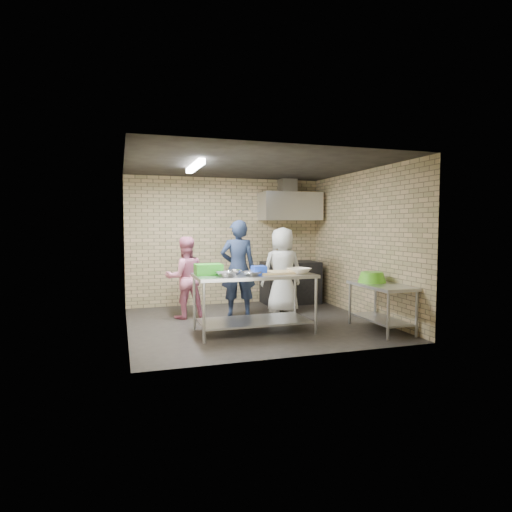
{
  "coord_description": "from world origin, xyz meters",
  "views": [
    {
      "loc": [
        -2.2,
        -7.03,
        1.68
      ],
      "look_at": [
        0.1,
        0.2,
        1.15
      ],
      "focal_mm": 30.32,
      "sensor_mm": 36.0,
      "label": 1
    }
  ],
  "objects": [
    {
      "name": "floor",
      "position": [
        0.0,
        0.0,
        0.0
      ],
      "size": [
        4.2,
        4.2,
        0.0
      ],
      "primitive_type": "plane",
      "color": "black",
      "rests_on": "ground"
    },
    {
      "name": "ceiling",
      "position": [
        0.0,
        0.0,
        2.7
      ],
      "size": [
        4.2,
        4.2,
        0.0
      ],
      "primitive_type": "plane",
      "rotation": [
        3.14,
        0.0,
        0.0
      ],
      "color": "black",
      "rests_on": "ground"
    },
    {
      "name": "back_wall",
      "position": [
        0.0,
        2.0,
        1.35
      ],
      "size": [
        4.2,
        0.06,
        2.7
      ],
      "primitive_type": "cube",
      "color": "tan",
      "rests_on": "ground"
    },
    {
      "name": "front_wall",
      "position": [
        0.0,
        -2.0,
        1.35
      ],
      "size": [
        4.2,
        0.06,
        2.7
      ],
      "primitive_type": "cube",
      "color": "tan",
      "rests_on": "ground"
    },
    {
      "name": "left_wall",
      "position": [
        -2.1,
        0.0,
        1.35
      ],
      "size": [
        0.06,
        4.0,
        2.7
      ],
      "primitive_type": "cube",
      "color": "tan",
      "rests_on": "ground"
    },
    {
      "name": "right_wall",
      "position": [
        2.1,
        0.0,
        1.35
      ],
      "size": [
        0.06,
        4.0,
        2.7
      ],
      "primitive_type": "cube",
      "color": "tan",
      "rests_on": "ground"
    },
    {
      "name": "prep_table",
      "position": [
        -0.19,
        -0.59,
        0.46
      ],
      "size": [
        1.85,
        0.93,
        0.93
      ],
      "primitive_type": "cube",
      "color": "#ADB0B4",
      "rests_on": "floor"
    },
    {
      "name": "side_counter",
      "position": [
        1.8,
        -1.1,
        0.38
      ],
      "size": [
        0.6,
        1.2,
        0.75
      ],
      "primitive_type": "cube",
      "color": "silver",
      "rests_on": "floor"
    },
    {
      "name": "stove",
      "position": [
        1.35,
        1.65,
        0.45
      ],
      "size": [
        1.2,
        0.7,
        0.9
      ],
      "primitive_type": "cube",
      "color": "black",
      "rests_on": "floor"
    },
    {
      "name": "range_hood",
      "position": [
        1.35,
        1.7,
        2.1
      ],
      "size": [
        1.3,
        0.6,
        0.6
      ],
      "primitive_type": "cube",
      "color": "silver",
      "rests_on": "back_wall"
    },
    {
      "name": "hood_duct",
      "position": [
        1.35,
        1.85,
        2.55
      ],
      "size": [
        0.35,
        0.3,
        0.3
      ],
      "primitive_type": "cube",
      "color": "#A5A8AD",
      "rests_on": "back_wall"
    },
    {
      "name": "wall_shelf",
      "position": [
        1.65,
        1.89,
        1.92
      ],
      "size": [
        0.8,
        0.2,
        0.04
      ],
      "primitive_type": "cube",
      "color": "#3F2B19",
      "rests_on": "back_wall"
    },
    {
      "name": "fluorescent_fixture",
      "position": [
        -1.0,
        0.0,
        2.64
      ],
      "size": [
        0.1,
        1.25,
        0.08
      ],
      "primitive_type": "cube",
      "color": "white",
      "rests_on": "ceiling"
    },
    {
      "name": "green_crate",
      "position": [
        -0.89,
        -0.47,
        1.01
      ],
      "size": [
        0.41,
        0.31,
        0.16
      ],
      "primitive_type": "cube",
      "color": "green",
      "rests_on": "prep_table"
    },
    {
      "name": "blue_tub",
      "position": [
        -0.14,
        -0.69,
        0.99
      ],
      "size": [
        0.21,
        0.21,
        0.13
      ],
      "primitive_type": "cube",
      "color": "blue",
      "rests_on": "prep_table"
    },
    {
      "name": "cutting_board",
      "position": [
        0.16,
        -0.61,
        0.94
      ],
      "size": [
        0.57,
        0.43,
        0.03
      ],
      "primitive_type": "cube",
      "color": "tan",
      "rests_on": "prep_table"
    },
    {
      "name": "mixing_bowl_a",
      "position": [
        -0.69,
        -0.79,
        0.96
      ],
      "size": [
        0.36,
        0.36,
        0.07
      ],
      "primitive_type": "imported",
      "rotation": [
        0.0,
        0.0,
        0.3
      ],
      "color": "silver",
      "rests_on": "prep_table"
    },
    {
      "name": "mixing_bowl_b",
      "position": [
        -0.49,
        -0.54,
        0.96
      ],
      "size": [
        0.28,
        0.28,
        0.07
      ],
      "primitive_type": "imported",
      "rotation": [
        0.0,
        0.0,
        0.3
      ],
      "color": "#AEB0B5",
      "rests_on": "prep_table"
    },
    {
      "name": "mixing_bowl_c",
      "position": [
        -0.29,
        -0.81,
        0.96
      ],
      "size": [
        0.33,
        0.33,
        0.07
      ],
      "primitive_type": "imported",
      "rotation": [
        0.0,
        0.0,
        0.3
      ],
      "color": "#B9BBC0",
      "rests_on": "prep_table"
    },
    {
      "name": "ceramic_bowl",
      "position": [
        0.51,
        -0.74,
        0.97
      ],
      "size": [
        0.44,
        0.44,
        0.09
      ],
      "primitive_type": "imported",
      "rotation": [
        0.0,
        0.0,
        0.3
      ],
      "color": "beige",
      "rests_on": "prep_table"
    },
    {
      "name": "green_basin",
      "position": [
        1.78,
        -0.85,
        0.83
      ],
      "size": [
        0.46,
        0.46,
        0.17
      ],
      "primitive_type": null,
      "color": "#59C626",
      "rests_on": "side_counter"
    },
    {
      "name": "bottle_red",
      "position": [
        1.4,
        1.89,
        2.03
      ],
      "size": [
        0.07,
        0.07,
        0.18
      ],
      "primitive_type": "cylinder",
      "color": "#B22619",
      "rests_on": "wall_shelf"
    },
    {
      "name": "bottle_green",
      "position": [
        1.8,
        1.89,
        2.02
      ],
      "size": [
        0.06,
        0.06,
        0.15
      ],
      "primitive_type": "cylinder",
      "color": "green",
      "rests_on": "wall_shelf"
    },
    {
      "name": "man_navy",
      "position": [
        -0.1,
        0.68,
        0.89
      ],
      "size": [
        0.71,
        0.53,
        1.79
      ],
      "primitive_type": "imported",
      "rotation": [
        0.0,
        0.0,
        2.98
      ],
      "color": "#151C36",
      "rests_on": "floor"
    },
    {
      "name": "woman_pink",
      "position": [
        -1.07,
        0.79,
        0.74
      ],
      "size": [
        0.78,
        0.64,
        1.49
      ],
      "primitive_type": "imported",
      "rotation": [
        0.0,
        0.0,
        3.25
      ],
      "color": "#D16F90",
      "rests_on": "floor"
    },
    {
      "name": "woman_white",
      "position": [
        0.79,
        0.7,
        0.83
      ],
      "size": [
        0.81,
        0.53,
        1.65
      ],
      "primitive_type": "imported",
      "rotation": [
        0.0,
        0.0,
        3.15
      ],
      "color": "white",
      "rests_on": "floor"
    }
  ]
}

